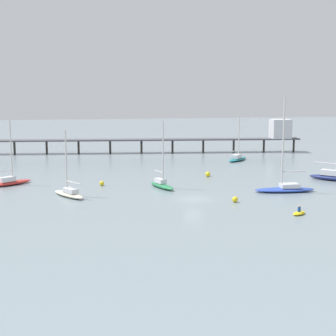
% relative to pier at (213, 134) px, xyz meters
% --- Properties ---
extents(ground_plane, '(400.00, 400.00, 0.00)m').
position_rel_pier_xyz_m(ground_plane, '(-16.91, -49.70, -4.30)').
color(ground_plane, gray).
extents(pier, '(75.48, 12.17, 7.82)m').
position_rel_pier_xyz_m(pier, '(0.00, 0.00, 0.00)').
color(pier, '#4C4C51').
rests_on(pier, ground_plane).
extents(sailboat_cream, '(5.01, 6.69, 9.20)m').
position_rel_pier_xyz_m(sailboat_cream, '(-33.41, -45.17, -3.67)').
color(sailboat_cream, beige).
rests_on(sailboat_cream, ground_plane).
extents(sailboat_blue, '(9.00, 3.29, 13.66)m').
position_rel_pier_xyz_m(sailboat_blue, '(-2.62, -47.53, -3.61)').
color(sailboat_blue, '#2D4CB7').
rests_on(sailboat_blue, ground_plane).
extents(sailboat_green, '(3.46, 6.54, 10.17)m').
position_rel_pier_xyz_m(sailboat_green, '(-19.71, -41.29, -3.59)').
color(sailboat_green, '#287F4C').
rests_on(sailboat_green, ground_plane).
extents(sailboat_red, '(6.69, 5.73, 10.03)m').
position_rel_pier_xyz_m(sailboat_red, '(-42.48, -34.61, -3.65)').
color(sailboat_red, red).
rests_on(sailboat_red, ground_plane).
extents(sailboat_navy, '(7.01, 7.01, 11.54)m').
position_rel_pier_xyz_m(sailboat_navy, '(8.89, -40.24, -3.53)').
color(sailboat_navy, navy).
rests_on(sailboat_navy, ground_plane).
extents(sailboat_teal, '(6.54, 7.04, 9.67)m').
position_rel_pier_xyz_m(sailboat_teal, '(1.15, -14.89, -3.69)').
color(sailboat_teal, '#1E727A').
rests_on(sailboat_teal, ground_plane).
extents(dinghy_yellow, '(2.38, 2.10, 1.14)m').
position_rel_pier_xyz_m(dinghy_yellow, '(-6.61, -60.43, -4.07)').
color(dinghy_yellow, yellow).
rests_on(dinghy_yellow, ground_plane).
extents(mooring_buoy_far, '(0.86, 0.86, 0.86)m').
position_rel_pier_xyz_m(mooring_buoy_far, '(-10.22, -32.92, -3.87)').
color(mooring_buoy_far, yellow).
rests_on(mooring_buoy_far, ground_plane).
extents(mooring_buoy_inner, '(0.73, 0.73, 0.73)m').
position_rel_pier_xyz_m(mooring_buoy_inner, '(-28.48, -37.77, -3.93)').
color(mooring_buoy_inner, yellow).
rests_on(mooring_buoy_inner, ground_plane).
extents(mooring_buoy_mid, '(0.77, 0.77, 0.77)m').
position_rel_pier_xyz_m(mooring_buoy_mid, '(-11.95, -52.71, -3.91)').
color(mooring_buoy_mid, yellow).
rests_on(mooring_buoy_mid, ground_plane).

